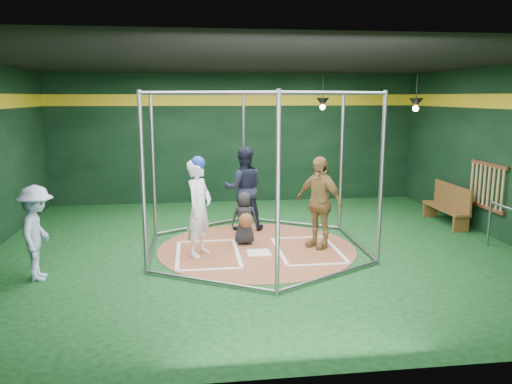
{
  "coord_description": "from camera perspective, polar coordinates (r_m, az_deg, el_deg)",
  "views": [
    {
      "loc": [
        -1.22,
        -9.17,
        2.9
      ],
      "look_at": [
        0.0,
        0.1,
        1.1
      ],
      "focal_mm": 35.0,
      "sensor_mm": 36.0,
      "label": 1
    }
  ],
  "objects": [
    {
      "name": "dugout_bench",
      "position": [
        12.26,
        21.14,
        -1.28
      ],
      "size": [
        0.37,
        1.58,
        0.92
      ],
      "color": "brown",
      "rests_on": "ground"
    },
    {
      "name": "pendant_lamp_far",
      "position": [
        12.33,
        17.81,
        9.64
      ],
      "size": [
        0.34,
        0.34,
        0.9
      ],
      "color": "black",
      "rests_on": "room_shell"
    },
    {
      "name": "clay_disc",
      "position": [
        9.7,
        0.08,
        -6.47
      ],
      "size": [
        3.8,
        3.8,
        0.01
      ],
      "primitive_type": "cylinder",
      "color": "#935535",
      "rests_on": "ground"
    },
    {
      "name": "catcher_figure",
      "position": [
        9.83,
        -1.32,
        -3.03
      ],
      "size": [
        0.53,
        0.57,
        1.04
      ],
      "color": "black",
      "rests_on": "clay_disc"
    },
    {
      "name": "batting_cage",
      "position": [
        9.36,
        0.08,
        2.29
      ],
      "size": [
        4.05,
        4.67,
        3.0
      ],
      "color": "gray",
      "rests_on": "ground"
    },
    {
      "name": "room_shell",
      "position": [
        9.33,
        0.07,
        3.84
      ],
      "size": [
        10.1,
        9.1,
        3.53
      ],
      "color": "#0C3512",
      "rests_on": "ground"
    },
    {
      "name": "batter_box_right",
      "position": [
        9.63,
        5.93,
        -6.6
      ],
      "size": [
        1.17,
        1.77,
        0.01
      ],
      "color": "white",
      "rests_on": "clay_disc"
    },
    {
      "name": "bat_rack",
      "position": [
        11.52,
        24.86,
        0.64
      ],
      "size": [
        0.07,
        1.25,
        0.98
      ],
      "color": "brown",
      "rests_on": "room_shell"
    },
    {
      "name": "pendant_lamp_near",
      "position": [
        13.22,
        7.62,
        10.11
      ],
      "size": [
        0.34,
        0.34,
        0.9
      ],
      "color": "black",
      "rests_on": "room_shell"
    },
    {
      "name": "umpire",
      "position": [
        10.85,
        -1.43,
        0.39
      ],
      "size": [
        0.91,
        0.72,
        1.82
      ],
      "primitive_type": "imported",
      "rotation": [
        0.0,
        0.0,
        3.11
      ],
      "color": "black",
      "rests_on": "clay_disc"
    },
    {
      "name": "batter_box_left",
      "position": [
        9.38,
        -5.52,
        -7.06
      ],
      "size": [
        1.17,
        1.77,
        0.01
      ],
      "color": "white",
      "rests_on": "clay_disc"
    },
    {
      "name": "batter_figure",
      "position": [
        9.14,
        -6.54,
        -1.67
      ],
      "size": [
        0.68,
        0.77,
        1.84
      ],
      "color": "white",
      "rests_on": "clay_disc"
    },
    {
      "name": "home_plate",
      "position": [
        9.41,
        0.32,
        -6.94
      ],
      "size": [
        0.43,
        0.43,
        0.01
      ],
      "primitive_type": "cube",
      "color": "white",
      "rests_on": "clay_disc"
    },
    {
      "name": "steel_railing",
      "position": [
        10.36,
        26.64,
        -3.11
      ],
      "size": [
        0.05,
        1.05,
        0.9
      ],
      "color": "gray",
      "rests_on": "ground"
    },
    {
      "name": "bystander_blue",
      "position": [
        8.67,
        -23.74,
        -4.31
      ],
      "size": [
        0.64,
        1.03,
        1.53
      ],
      "primitive_type": "imported",
      "rotation": [
        0.0,
        0.0,
        1.64
      ],
      "color": "#AABCE1",
      "rests_on": "ground"
    },
    {
      "name": "visitor_leopard",
      "position": [
        9.66,
        7.19,
        -1.15
      ],
      "size": [
        0.99,
        1.08,
        1.77
      ],
      "primitive_type": "imported",
      "rotation": [
        0.0,
        0.0,
        -0.89
      ],
      "color": "tan",
      "rests_on": "clay_disc"
    }
  ]
}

